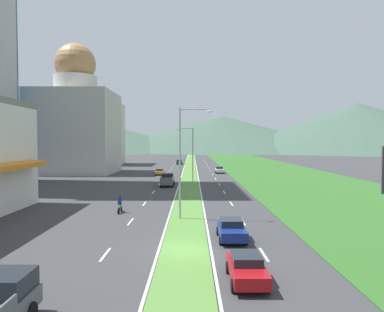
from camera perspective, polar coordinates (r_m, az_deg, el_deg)
The scene contains 47 objects.
ground_plane at distance 24.95m, azimuth -1.03°, elevation -14.62°, with size 600.00×600.00×0.00m, color #38383A.
grass_median at distance 84.18m, azimuth -0.22°, elevation -2.65°, with size 3.20×240.00×0.06m, color #518438.
grass_verge_right at distance 86.55m, azimuth 13.56°, elevation -2.58°, with size 24.00×240.00×0.06m, color #2D6023.
lane_dash_left_2 at distance 24.62m, azimuth -13.46°, elevation -14.91°, with size 0.16×2.80×0.01m, color silver.
lane_dash_left_3 at distance 33.62m, azimuth -9.60°, elevation -10.21°, with size 0.16×2.80×0.01m, color silver.
lane_dash_left_4 at distance 42.83m, azimuth -7.45°, elevation -7.49°, with size 0.16×2.80×0.01m, color silver.
lane_dash_left_5 at distance 52.14m, azimuth -6.07°, elevation -5.73°, with size 0.16×2.80×0.01m, color silver.
lane_dash_left_6 at distance 61.51m, azimuth -5.12°, elevation -4.50°, with size 0.16×2.80×0.01m, color silver.
lane_dash_left_7 at distance 70.91m, azimuth -4.42°, elevation -3.60°, with size 0.16×2.80×0.01m, color silver.
lane_dash_left_8 at distance 80.33m, azimuth -3.88°, elevation -2.91°, with size 0.16×2.80×0.01m, color silver.
lane_dash_left_9 at distance 89.77m, azimuth -3.46°, elevation -2.37°, with size 0.16×2.80×0.01m, color silver.
lane_dash_left_10 at distance 99.21m, azimuth -3.12°, elevation -1.92°, with size 0.16×2.80×0.01m, color silver.
lane_dash_left_11 at distance 108.67m, azimuth -2.84°, elevation -1.56°, with size 0.16×2.80×0.01m, color silver.
lane_dash_left_12 at distance 118.13m, azimuth -2.60°, elevation -1.25°, with size 0.16×2.80×0.01m, color silver.
lane_dash_left_13 at distance 127.60m, azimuth -2.40°, elevation -0.99°, with size 0.16×2.80×0.01m, color silver.
lane_dash_left_14 at distance 137.06m, azimuth -2.23°, elevation -0.76°, with size 0.16×2.80×0.01m, color silver.
lane_dash_left_15 at distance 146.54m, azimuth -2.08°, elevation -0.57°, with size 0.16×2.80×0.01m, color silver.
lane_dash_right_2 at distance 24.42m, azimuth 11.40°, elevation -15.03°, with size 0.16×2.80×0.01m, color silver.
lane_dash_right_3 at distance 33.47m, azimuth 8.17°, elevation -10.25°, with size 0.16×2.80×0.01m, color silver.
lane_dash_right_4 at distance 42.71m, azimuth 6.37°, elevation -7.51°, with size 0.16×2.80×0.01m, color silver.
lane_dash_right_5 at distance 52.05m, azimuth 5.22°, elevation -5.74°, with size 0.16×2.80×0.01m, color silver.
lane_dash_right_6 at distance 61.43m, azimuth 4.43°, elevation -4.51°, with size 0.16×2.80×0.01m, color silver.
lane_dash_right_7 at distance 70.84m, azimuth 3.85°, elevation -3.61°, with size 0.16×2.80×0.01m, color silver.
lane_dash_right_8 at distance 80.27m, azimuth 3.41°, elevation -2.91°, with size 0.16×2.80×0.01m, color silver.
lane_dash_right_9 at distance 89.71m, azimuth 3.06°, elevation -2.37°, with size 0.16×2.80×0.01m, color silver.
lane_dash_right_10 at distance 99.16m, azimuth 2.78°, elevation -1.92°, with size 0.16×2.80×0.01m, color silver.
lane_dash_right_11 at distance 108.62m, azimuth 2.54°, elevation -1.56°, with size 0.16×2.80×0.01m, color silver.
lane_dash_right_12 at distance 118.09m, azimuth 2.35°, elevation -1.25°, with size 0.16×2.80×0.01m, color silver.
lane_dash_right_13 at distance 127.56m, azimuth 2.18°, elevation -0.99°, with size 0.16×2.80×0.01m, color silver.
lane_dash_right_14 at distance 137.03m, azimuth 2.04°, elevation -0.76°, with size 0.16×2.80×0.01m, color silver.
lane_dash_right_15 at distance 146.50m, azimuth 1.91°, elevation -0.57°, with size 0.16×2.80×0.01m, color silver.
edge_line_median_left at distance 84.21m, azimuth -1.41°, elevation -2.67°, with size 0.16×240.00×0.01m, color silver.
edge_line_median_right at distance 84.19m, azimuth 0.97°, elevation -2.67°, with size 0.16×240.00×0.01m, color silver.
domed_building at distance 88.00m, azimuth -17.76°, elevation 5.07°, with size 17.67×17.67×29.83m.
midrise_colored at distance 118.20m, azimuth -15.10°, elevation 3.42°, with size 16.57×16.57×19.57m, color beige.
hill_far_left at distance 298.85m, azimuth -18.01°, elevation 3.48°, with size 199.99×199.99×28.33m, color #3D5647.
hill_far_center at distance 307.29m, azimuth 4.77°, elevation 3.62°, with size 215.67×215.67×29.11m, color #3D5647.
hill_far_right at distance 293.78m, azimuth 24.69°, elevation 4.17°, with size 196.91×196.91×36.09m, color #3D5647.
street_lamp_near at distance 33.55m, azimuth -1.30°, elevation 0.02°, with size 3.09×0.49×10.40m.
street_lamp_mid at distance 65.11m, azimuth -0.03°, elevation 0.80°, with size 2.87×0.36×9.77m.
car_0 at distance 83.57m, azimuth 4.46°, elevation -2.19°, with size 1.88×4.20×1.51m.
car_1 at distance 115.79m, azimuth -1.92°, elevation -0.94°, with size 1.96×4.09×1.52m.
car_2 at distance 19.69m, azimuth 8.74°, elevation -17.11°, with size 1.89×4.12×1.40m.
car_3 at distance 79.12m, azimuth -5.00°, elevation -2.48°, with size 1.94×4.59×1.36m.
car_4 at distance 27.35m, azimuth 6.34°, elevation -11.44°, with size 2.00×4.39×1.52m.
pickup_truck_0 at distance 59.60m, azimuth -3.79°, elevation -3.77°, with size 2.18×5.40×2.00m.
motorcycle_rider at distance 37.84m, azimuth -11.23°, elevation -7.67°, with size 0.36×2.00×1.80m.
Camera 1 is at (0.48, -23.87, 7.25)m, focal length 33.70 mm.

